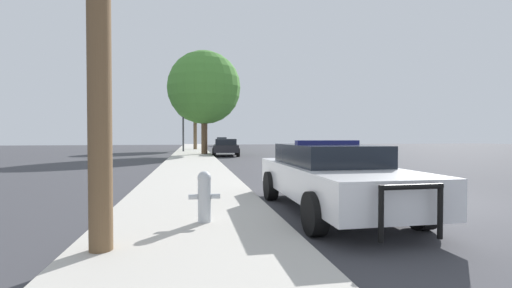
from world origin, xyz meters
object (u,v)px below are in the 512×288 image
Objects in this scene: car_background_distant at (222,141)px; tree_sidewalk_mid at (204,88)px; traffic_light at (198,108)px; tree_sidewalk_far at (195,99)px; car_background_midblock at (226,147)px; police_car at (331,175)px; fire_hydrant at (204,195)px.

tree_sidewalk_mid reaches higher than car_background_distant.
traffic_light is 1.34× the size of car_background_distant.
tree_sidewalk_mid is 10.00m from tree_sidewalk_far.
car_background_midblock is at bearing -22.42° from tree_sidewalk_mid.
police_car is 0.87× the size of traffic_light.
fire_hydrant is at bearing 19.84° from police_car.
traffic_light is 0.71× the size of tree_sidewalk_mid.
police_car is 30.99m from tree_sidewalk_far.
car_background_midblock is at bearing -89.41° from car_background_distant.
car_background_midblock reaches higher than fire_hydrant.
fire_hydrant is 0.18× the size of car_background_midblock.
tree_sidewalk_mid is (-1.60, 0.66, 4.59)m from car_background_midblock.
car_background_distant is 16.60m from tree_sidewalk_far.
traffic_light reaches higher than fire_hydrant.
tree_sidewalk_mid is at bearing 161.92° from car_background_midblock.
car_background_midblock is 4.91m from tree_sidewalk_mid.
tree_sidewalk_mid reaches higher than traffic_light.
police_car is at bearing -84.98° from tree_sidewalk_mid.
police_car is 2.70m from fire_hydrant.
tree_sidewalk_far is at bearing -85.35° from police_car.
police_car reaches higher than car_background_distant.
car_background_midblock is 0.57× the size of tree_sidewalk_mid.
tree_sidewalk_far is at bearing 106.18° from car_background_midblock.
car_background_distant is 0.93× the size of car_background_midblock.
tree_sidewalk_mid reaches higher than tree_sidewalk_far.
traffic_light reaches higher than car_background_distant.
tree_sidewalk_far is at bearing 89.80° from fire_hydrant.
traffic_light is at bearing 95.03° from tree_sidewalk_mid.
car_background_midblock is (-1.89, -26.02, -0.04)m from car_background_distant.
car_background_midblock is (-0.20, 19.89, -0.03)m from police_car.
car_background_midblock is at bearing -89.32° from police_car.
car_background_distant is at bearing 79.06° from traffic_light.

